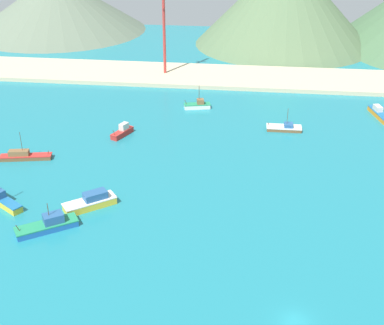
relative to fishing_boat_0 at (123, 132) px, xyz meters
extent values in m
cube|color=teal|center=(37.33, -26.28, -1.24)|extent=(260.00, 280.00, 0.50)
cube|color=red|center=(-0.07, -0.17, -0.43)|extent=(4.34, 6.81, 1.12)
cube|color=red|center=(-0.07, -0.17, 0.23)|extent=(4.42, 6.94, 0.20)
cube|color=beige|center=(0.26, 0.59, 1.09)|extent=(2.17, 2.64, 1.53)
cylinder|color=#4C3823|center=(-1.27, -2.90, 0.91)|extent=(0.37, 0.64, 1.51)
cube|color=brown|center=(38.00, 7.77, -0.62)|extent=(8.25, 3.25, 0.73)
cube|color=white|center=(38.00, 7.77, -0.15)|extent=(8.42, 3.31, 0.20)
cube|color=#28568C|center=(39.03, 7.78, 0.35)|extent=(2.09, 2.41, 0.82)
cylinder|color=#4C3823|center=(34.30, 7.75, 0.26)|extent=(0.46, 0.12, 1.00)
cylinder|color=#4C3823|center=(38.62, 7.78, 2.67)|extent=(0.11, 0.11, 3.82)
cube|color=orange|center=(62.43, 18.99, -0.43)|extent=(4.15, 10.49, 1.11)
cube|color=#1E669E|center=(62.43, 18.99, 0.22)|extent=(4.23, 10.70, 0.20)
cube|color=beige|center=(62.16, 20.25, 0.94)|extent=(2.12, 3.28, 1.24)
cube|color=gold|center=(1.55, -31.71, -0.35)|extent=(9.33, 8.16, 1.28)
cube|color=white|center=(1.55, -31.71, 0.40)|extent=(9.52, 8.33, 0.20)
cube|color=#28568C|center=(2.49, -30.99, 1.18)|extent=(4.72, 4.37, 1.37)
cube|color=#1E5BA8|center=(-3.64, -39.60, -0.47)|extent=(10.22, 8.21, 1.03)
cube|color=#238C5B|center=(-3.64, -39.60, 0.14)|extent=(10.42, 8.37, 0.20)
cube|color=#28568C|center=(-2.57, -38.89, 1.03)|extent=(4.01, 3.71, 1.57)
cylinder|color=#4C3823|center=(-7.50, -42.18, 0.77)|extent=(0.57, 0.44, 1.40)
cylinder|color=#4C3823|center=(-3.13, -39.26, 2.99)|extent=(0.12, 0.12, 2.36)
cube|color=brown|center=(-17.79, -14.61, -0.59)|extent=(10.96, 4.21, 0.80)
cube|color=red|center=(-17.79, -14.61, -0.09)|extent=(11.18, 4.29, 0.20)
cube|color=brown|center=(-19.11, -14.87, 0.59)|extent=(4.48, 2.42, 1.15)
cylinder|color=#4C3823|center=(-13.04, -13.68, 0.37)|extent=(0.51, 0.21, 1.09)
cylinder|color=#4C3823|center=(-18.27, -14.71, 3.29)|extent=(0.11, 0.11, 4.25)
cube|color=silver|center=(15.56, 19.44, -0.46)|extent=(7.15, 3.80, 1.06)
cube|color=#238C5B|center=(15.56, 19.44, 0.17)|extent=(7.30, 3.88, 0.20)
cube|color=brown|center=(16.39, 19.63, 0.90)|extent=(2.12, 2.12, 1.26)
cylinder|color=#4C3823|center=(12.57, 18.77, 0.81)|extent=(0.63, 0.25, 1.43)
cylinder|color=#4C3823|center=(16.04, 19.55, 3.39)|extent=(0.14, 0.14, 3.72)
cube|color=gold|center=(-14.88, -32.62, -0.37)|extent=(9.94, 7.56, 1.23)
cube|color=#1E669E|center=(-14.88, -32.62, 0.34)|extent=(10.14, 7.71, 0.20)
cube|color=#C6B793|center=(37.33, 44.99, -0.39)|extent=(247.00, 21.54, 1.20)
cone|color=#60705B|center=(-50.62, 99.57, 10.07)|extent=(70.72, 70.72, 22.11)
cylinder|color=#B7332D|center=(2.69, 44.77, 15.82)|extent=(0.85, 0.85, 33.62)
cylinder|color=#B7332D|center=(2.69, 44.77, 19.86)|extent=(0.43, 2.69, 0.43)
camera|label=1|loc=(29.94, -110.30, 50.69)|focal=49.09mm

